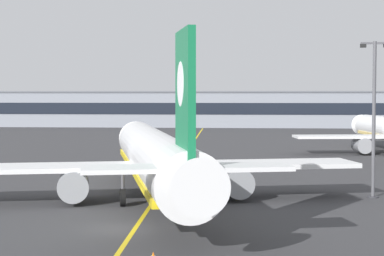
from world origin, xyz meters
TOP-DOWN VIEW (x-y plane):
  - ground_plane at (0.00, 0.00)m, footprint 400.00×400.00m
  - taxiway_centreline at (0.00, 30.00)m, footprint 5.72×179.93m
  - airliner_foreground at (0.75, 10.63)m, footprint 32.23×41.01m
  - apron_lamp_post at (17.74, 13.93)m, footprint 2.24×0.90m
  - safety_cone_by_nose_gear at (1.82, 26.56)m, footprint 0.44×0.44m
  - terminal_building at (0.42, 128.03)m, footprint 129.24×12.40m

SIDE VIEW (x-z plane):
  - ground_plane at x=0.00m, z-range 0.00..0.00m
  - taxiway_centreline at x=0.00m, z-range 0.00..0.01m
  - safety_cone_by_nose_gear at x=1.82m, z-range -0.02..0.53m
  - airliner_foreground at x=0.75m, z-range -2.46..9.19m
  - terminal_building at x=0.42m, z-range 0.01..8.97m
  - apron_lamp_post at x=17.74m, z-range 0.30..12.69m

